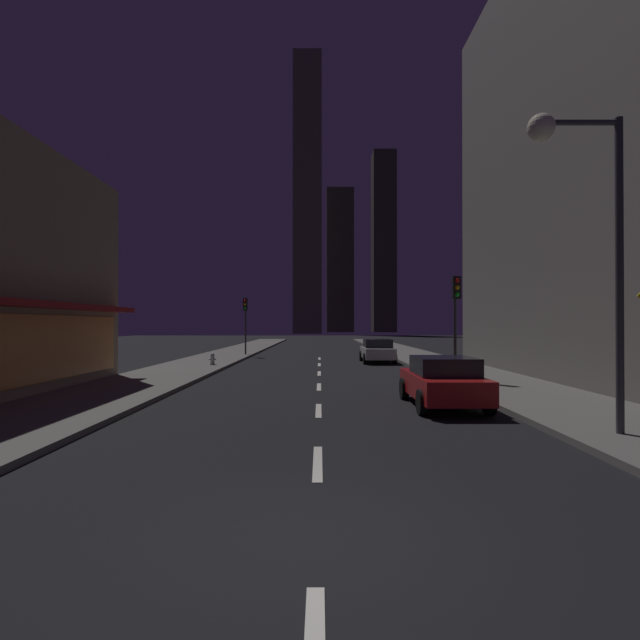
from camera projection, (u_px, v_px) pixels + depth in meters
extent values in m
cube|color=black|center=(320.00, 357.00, 37.43)|extent=(78.00, 136.00, 0.10)
cube|color=#605E59|center=(414.00, 355.00, 37.42)|extent=(4.00, 76.00, 0.15)
cube|color=#605E59|center=(226.00, 355.00, 37.44)|extent=(4.00, 76.00, 0.15)
cube|color=silver|center=(318.00, 463.00, 8.63)|extent=(0.16, 2.20, 0.01)
cube|color=silver|center=(319.00, 411.00, 13.83)|extent=(0.16, 2.20, 0.01)
cube|color=silver|center=(320.00, 387.00, 19.03)|extent=(0.16, 2.20, 0.01)
cube|color=silver|center=(320.00, 373.00, 24.23)|extent=(0.16, 2.20, 0.01)
cube|color=silver|center=(320.00, 365.00, 29.43)|extent=(0.16, 2.20, 0.01)
cube|color=silver|center=(320.00, 359.00, 34.63)|extent=(0.16, 2.20, 0.01)
cube|color=maroon|center=(12.00, 302.00, 14.01)|extent=(0.90, 16.25, 0.20)
cube|color=#635E4A|center=(308.00, 193.00, 128.07)|extent=(7.29, 5.09, 71.71)
cube|color=#38352A|center=(341.00, 261.00, 151.32)|extent=(8.05, 6.77, 42.99)
cube|color=#3E3B2E|center=(384.00, 243.00, 151.15)|extent=(6.81, 8.15, 54.01)
cube|color=#B21919|center=(443.00, 385.00, 14.55)|extent=(1.80, 4.20, 0.65)
cube|color=black|center=(445.00, 367.00, 14.36)|extent=(1.64, 2.00, 0.55)
cylinder|color=black|center=(405.00, 389.00, 15.95)|extent=(0.22, 0.68, 0.68)
cylinder|color=black|center=(460.00, 389.00, 15.95)|extent=(0.22, 0.68, 0.68)
cylinder|color=black|center=(423.00, 402.00, 13.15)|extent=(0.22, 0.68, 0.68)
cylinder|color=black|center=(490.00, 402.00, 13.15)|extent=(0.22, 0.68, 0.68)
sphere|color=white|center=(411.00, 376.00, 16.60)|extent=(0.18, 0.18, 0.18)
sphere|color=white|center=(445.00, 376.00, 16.60)|extent=(0.18, 0.18, 0.18)
cube|color=silver|center=(378.00, 353.00, 31.14)|extent=(1.80, 4.20, 0.65)
cube|color=black|center=(378.00, 344.00, 30.95)|extent=(1.64, 2.00, 0.55)
cylinder|color=black|center=(362.00, 356.00, 32.54)|extent=(0.22, 0.68, 0.68)
cylinder|color=black|center=(389.00, 356.00, 32.54)|extent=(0.22, 0.68, 0.68)
cylinder|color=black|center=(366.00, 359.00, 29.74)|extent=(0.22, 0.68, 0.68)
cylinder|color=black|center=(395.00, 359.00, 29.74)|extent=(0.22, 0.68, 0.68)
sphere|color=white|center=(366.00, 350.00, 33.19)|extent=(0.18, 0.18, 0.18)
sphere|color=white|center=(383.00, 350.00, 33.19)|extent=(0.18, 0.18, 0.18)
cylinder|color=#B2B2B2|center=(213.00, 360.00, 27.68)|extent=(0.22, 0.22, 0.55)
sphere|color=#B2B2B2|center=(213.00, 355.00, 27.68)|extent=(0.21, 0.21, 0.21)
cylinder|color=#B2B2B2|center=(213.00, 364.00, 27.68)|extent=(0.30, 0.30, 0.06)
cylinder|color=#B2B2B2|center=(210.00, 359.00, 27.68)|extent=(0.10, 0.10, 0.10)
cylinder|color=#B2B2B2|center=(216.00, 359.00, 27.68)|extent=(0.10, 0.10, 0.10)
cylinder|color=#2D2D2D|center=(456.00, 328.00, 20.23)|extent=(0.12, 0.12, 4.20)
cube|color=black|center=(457.00, 288.00, 20.04)|extent=(0.32, 0.24, 0.90)
sphere|color=red|center=(458.00, 280.00, 19.91)|extent=(0.18, 0.18, 0.18)
sphere|color=#F2B20C|center=(458.00, 287.00, 19.91)|extent=(0.18, 0.18, 0.18)
sphere|color=#19D833|center=(458.00, 294.00, 19.91)|extent=(0.18, 0.18, 0.18)
cylinder|color=#2D2D2D|center=(246.00, 326.00, 37.29)|extent=(0.12, 0.12, 4.20)
cube|color=black|center=(246.00, 304.00, 37.10)|extent=(0.32, 0.24, 0.90)
sphere|color=red|center=(246.00, 301.00, 36.97)|extent=(0.18, 0.18, 0.18)
sphere|color=#F2B20C|center=(246.00, 304.00, 36.97)|extent=(0.18, 0.18, 0.18)
sphere|color=#19D833|center=(246.00, 308.00, 36.97)|extent=(0.18, 0.18, 0.18)
cylinder|color=#38383D|center=(620.00, 275.00, 10.29)|extent=(0.16, 0.16, 6.50)
cylinder|color=#38383D|center=(581.00, 122.00, 10.32)|extent=(1.60, 0.12, 0.12)
sphere|color=#FCF7CC|center=(542.00, 127.00, 10.32)|extent=(0.56, 0.56, 0.56)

